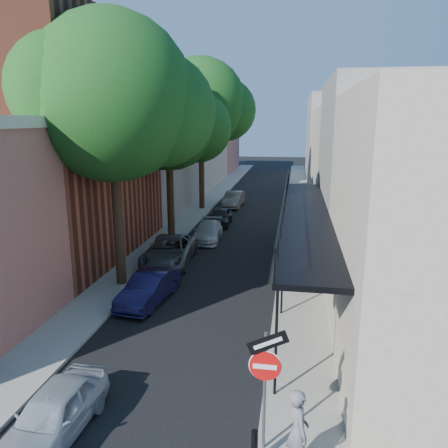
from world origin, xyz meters
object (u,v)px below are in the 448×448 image
at_px(parked_car_a, 54,413).
at_px(parked_car_f, 234,199).
at_px(oak_mid, 176,121).
at_px(parked_car_b, 149,288).
at_px(oak_far, 207,105).
at_px(parked_car_c, 169,251).
at_px(sign_post, 265,371).
at_px(parked_car_e, 220,217).
at_px(bollard, 255,448).
at_px(parked_car_d, 208,231).
at_px(oak_near, 124,102).
at_px(pedestrian, 298,431).

xyz_separation_m(parked_car_a, parked_car_f, (0.26, 27.75, 0.06)).
xyz_separation_m(oak_mid, parked_car_b, (1.44, -9.86, -6.45)).
distance_m(oak_far, parked_car_c, 15.98).
bearing_deg(oak_mid, sign_post, -69.14).
bearing_deg(oak_mid, parked_car_e, 61.07).
distance_m(parked_car_c, parked_car_f, 15.31).
xyz_separation_m(sign_post, parked_car_e, (-4.56, 20.91, -1.43)).
distance_m(bollard, oak_far, 28.58).
bearing_deg(parked_car_d, oak_far, 98.42).
relative_size(parked_car_a, parked_car_d, 0.89).
height_order(parked_car_b, parked_car_e, parked_car_b).
xyz_separation_m(oak_near, oak_mid, (-0.05, 7.97, -0.82)).
relative_size(oak_mid, parked_car_e, 2.88).
bearing_deg(parked_car_b, bollard, -50.53).
relative_size(bollard, parked_car_f, 0.21).
relative_size(parked_car_d, parked_car_e, 1.09).
relative_size(parked_car_c, parked_car_e, 1.38).
bearing_deg(oak_near, bollard, -56.88).
xyz_separation_m(oak_near, oak_far, (0.01, 17.01, 0.38)).
xyz_separation_m(sign_post, pedestrian, (0.71, -0.47, -1.00)).
height_order(parked_car_a, pedestrian, pedestrian).
distance_m(parked_car_d, pedestrian, 18.20).
bearing_deg(parked_car_a, sign_post, 4.42).
xyz_separation_m(bollard, oak_near, (-6.37, 9.76, 7.36)).
xyz_separation_m(bollard, parked_car_a, (-4.66, 0.25, 0.07)).
xyz_separation_m(parked_car_b, pedestrian, (5.85, -7.87, 0.43)).
height_order(oak_far, parked_car_f, oak_far).
bearing_deg(parked_car_a, oak_mid, 97.52).
xyz_separation_m(parked_car_b, parked_car_f, (0.58, 20.12, 0.03)).
bearing_deg(oak_far, parked_car_f, 32.13).
relative_size(sign_post, parked_car_e, 0.84).
relative_size(oak_far, parked_car_f, 3.06).
bearing_deg(parked_car_e, parked_car_d, -92.71).
bearing_deg(parked_car_d, parked_car_a, -93.40).
height_order(parked_car_c, pedestrian, pedestrian).
bearing_deg(bollard, pedestrian, 0.00).
height_order(oak_mid, parked_car_e, oak_mid).
xyz_separation_m(oak_mid, oak_far, (0.06, 9.04, 1.20)).
bearing_deg(sign_post, parked_car_d, 105.36).
bearing_deg(parked_car_a, pedestrian, -0.81).
relative_size(bollard, oak_mid, 0.08).
relative_size(sign_post, parked_car_f, 0.77).
bearing_deg(oak_near, parked_car_d, 76.17).
bearing_deg(parked_car_c, parked_car_d, 73.45).
bearing_deg(parked_car_d, oak_near, -106.67).
bearing_deg(bollard, sign_post, 71.44).
xyz_separation_m(oak_mid, parked_car_d, (1.93, -0.34, -6.50)).
xyz_separation_m(oak_far, parked_car_e, (1.95, -5.39, -7.66)).
distance_m(oak_near, parked_car_f, 19.72).
height_order(parked_car_e, parked_car_f, parked_car_f).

